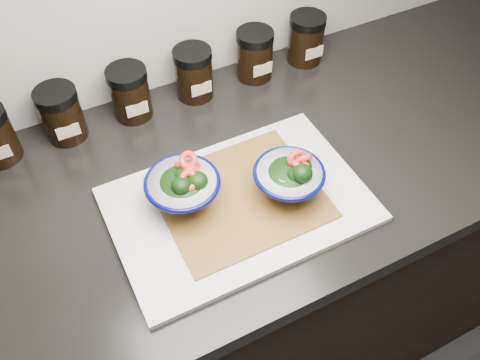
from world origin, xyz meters
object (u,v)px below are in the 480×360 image
bowl_right (290,178)px  spice_jar_d (194,73)px  spice_jar_c (130,93)px  spice_jar_b (61,114)px  spice_jar_f (306,39)px  cutting_board (239,204)px  bowl_left (184,188)px  spice_jar_e (255,54)px

bowl_right → spice_jar_d: 0.34m
spice_jar_c → spice_jar_b: bearing=180.0°
bowl_right → spice_jar_f: (0.24, 0.34, 0.00)m
bowl_right → spice_jar_d: size_ratio=1.12×
cutting_board → bowl_left: size_ratio=3.42×
bowl_left → spice_jar_f: size_ratio=1.17×
spice_jar_c → spice_jar_f: (0.42, 0.00, 0.00)m
spice_jar_c → spice_jar_f: bearing=0.0°
spice_jar_d → spice_jar_e: same height
bowl_right → spice_jar_d: spice_jar_d is taller
spice_jar_d → bowl_right: bearing=-84.5°
cutting_board → spice_jar_b: (-0.23, 0.32, 0.05)m
cutting_board → spice_jar_c: (-0.09, 0.32, 0.05)m
spice_jar_c → spice_jar_d: size_ratio=1.00×
cutting_board → bowl_right: 0.10m
cutting_board → spice_jar_c: size_ratio=3.98×
cutting_board → spice_jar_f: (0.33, 0.32, 0.05)m
spice_jar_b → cutting_board: bearing=-54.8°
cutting_board → spice_jar_f: 0.46m
spice_jar_c → cutting_board: bearing=-75.0°
spice_jar_c → spice_jar_d: 0.14m
bowl_right → spice_jar_b: spice_jar_b is taller
bowl_left → spice_jar_b: spice_jar_b is taller
spice_jar_b → spice_jar_d: size_ratio=1.00×
spice_jar_e → spice_jar_f: size_ratio=1.00×
spice_jar_f → spice_jar_c: bearing=180.0°
spice_jar_e → spice_jar_f: 0.13m
spice_jar_b → spice_jar_c: bearing=0.0°
cutting_board → spice_jar_e: 0.38m
cutting_board → bowl_left: bearing=154.6°
cutting_board → spice_jar_d: (0.06, 0.32, 0.05)m
cutting_board → bowl_right: size_ratio=3.54×
bowl_left → spice_jar_c: size_ratio=1.17×
cutting_board → spice_jar_f: size_ratio=3.98×
bowl_right → spice_jar_c: size_ratio=1.12×
spice_jar_b → spice_jar_c: 0.14m
bowl_right → spice_jar_b: 0.46m
spice_jar_f → bowl_right: bearing=-125.5°
spice_jar_f → spice_jar_d: bearing=180.0°
bowl_left → spice_jar_f: spice_jar_f is taller
spice_jar_b → spice_jar_d: (0.28, 0.00, 0.00)m
spice_jar_b → spice_jar_d: same height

